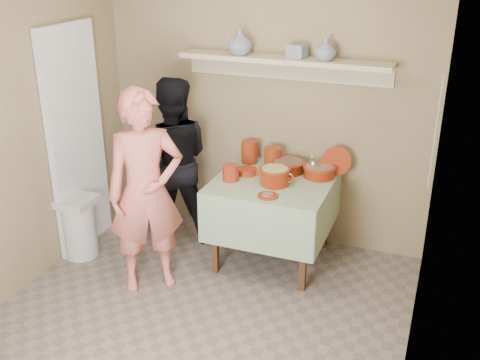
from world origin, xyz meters
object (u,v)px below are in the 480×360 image
at_px(person_cook, 146,192).
at_px(serving_table, 273,193).
at_px(cazuela_rice, 275,175).
at_px(trash_bin, 79,226).
at_px(person_helper, 172,161).

distance_m(person_cook, serving_table, 1.10).
xyz_separation_m(cazuela_rice, trash_bin, (-1.66, -0.46, -0.56)).
distance_m(cazuela_rice, trash_bin, 1.81).
bearing_deg(trash_bin, cazuela_rice, 15.45).
bearing_deg(trash_bin, serving_table, 18.79).
xyz_separation_m(person_helper, serving_table, (0.99, -0.05, -0.13)).
bearing_deg(serving_table, trash_bin, -161.21).
bearing_deg(person_cook, trash_bin, 129.46).
distance_m(serving_table, trash_bin, 1.75).
xyz_separation_m(person_helper, cazuela_rice, (1.02, -0.15, 0.07)).
bearing_deg(person_cook, serving_table, 3.72).
distance_m(person_helper, cazuela_rice, 1.04).
bearing_deg(serving_table, person_cook, -137.90).
xyz_separation_m(person_cook, cazuela_rice, (0.84, 0.63, 0.03)).
relative_size(person_helper, trash_bin, 2.75).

